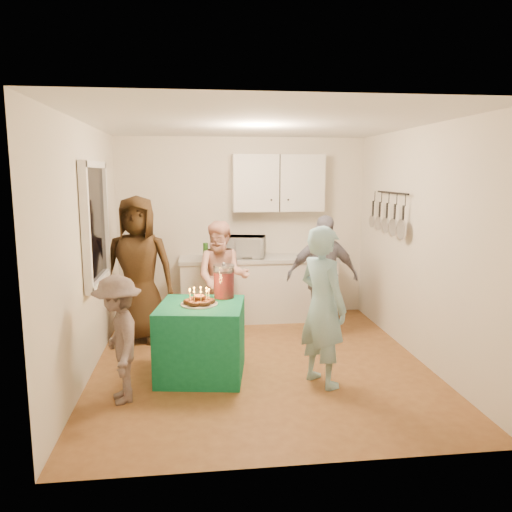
{
  "coord_description": "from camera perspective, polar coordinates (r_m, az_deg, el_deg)",
  "views": [
    {
      "loc": [
        -0.68,
        -5.25,
        2.08
      ],
      "look_at": [
        0.0,
        0.35,
        1.15
      ],
      "focal_mm": 35.0,
      "sensor_mm": 36.0,
      "label": 1
    }
  ],
  "objects": [
    {
      "name": "woman_back_right",
      "position": [
        6.39,
        7.61,
        -2.4
      ],
      "size": [
        0.93,
        0.39,
        1.57
      ],
      "primitive_type": "imported",
      "rotation": [
        0.0,
        0.0,
        0.01
      ],
      "color": "black",
      "rests_on": "floor"
    },
    {
      "name": "back_wall",
      "position": [
        7.32,
        -1.56,
        3.25
      ],
      "size": [
        3.6,
        3.6,
        0.0
      ],
      "primitive_type": "plane",
      "color": "silver",
      "rests_on": "floor"
    },
    {
      "name": "counter",
      "position": [
        7.2,
        0.28,
        -3.89
      ],
      "size": [
        2.2,
        0.58,
        0.86
      ],
      "primitive_type": "cube",
      "color": "white",
      "rests_on": "floor"
    },
    {
      "name": "countertop",
      "position": [
        7.11,
        0.28,
        -0.31
      ],
      "size": [
        2.24,
        0.62,
        0.05
      ],
      "primitive_type": "cube",
      "color": "beige",
      "rests_on": "counter"
    },
    {
      "name": "man_birthday",
      "position": [
        4.96,
        7.61,
        -5.72
      ],
      "size": [
        0.61,
        0.69,
        1.59
      ],
      "primitive_type": "imported",
      "rotation": [
        0.0,
        0.0,
        2.07
      ],
      "color": "#97CBDB",
      "rests_on": "floor"
    },
    {
      "name": "donut_cake",
      "position": [
        5.13,
        -6.52,
        -4.59
      ],
      "size": [
        0.38,
        0.38,
        0.18
      ],
      "primitive_type": null,
      "color": "#381C0C",
      "rests_on": "party_table"
    },
    {
      "name": "pot_rack",
      "position": [
        6.43,
        15.05,
        4.77
      ],
      "size": [
        0.12,
        1.0,
        0.6
      ],
      "primitive_type": "cube",
      "color": "black",
      "rests_on": "right_wall"
    },
    {
      "name": "microwave",
      "position": [
        7.06,
        -1.23,
        1.06
      ],
      "size": [
        0.61,
        0.48,
        0.3
      ],
      "primitive_type": "imported",
      "rotation": [
        0.0,
        0.0,
        -0.22
      ],
      "color": "white",
      "rests_on": "countertop"
    },
    {
      "name": "party_table",
      "position": [
        5.27,
        -6.26,
        -9.51
      ],
      "size": [
        0.97,
        0.97,
        0.76
      ],
      "primitive_type": "cube",
      "rotation": [
        0.0,
        0.0,
        -0.15
      ],
      "color": "#117347",
      "rests_on": "floor"
    },
    {
      "name": "ceiling",
      "position": [
        5.32,
        0.47,
        14.97
      ],
      "size": [
        4.0,
        4.0,
        0.0
      ],
      "primitive_type": "plane",
      "color": "white",
      "rests_on": "floor"
    },
    {
      "name": "woman_back_left",
      "position": [
        6.37,
        -13.3,
        -1.47
      ],
      "size": [
        0.95,
        0.68,
        1.82
      ],
      "primitive_type": "imported",
      "rotation": [
        0.0,
        0.0,
        -0.11
      ],
      "color": "#563718",
      "rests_on": "floor"
    },
    {
      "name": "upper_cabinet",
      "position": [
        7.2,
        2.53,
        8.33
      ],
      "size": [
        1.3,
        0.3,
        0.8
      ],
      "primitive_type": "cube",
      "color": "white",
      "rests_on": "back_wall"
    },
    {
      "name": "child_near_left",
      "position": [
        4.77,
        -15.44,
        -9.15
      ],
      "size": [
        0.63,
        0.86,
        1.19
      ],
      "primitive_type": "imported",
      "rotation": [
        0.0,
        0.0,
        -1.31
      ],
      "color": "#5B4C49",
      "rests_on": "floor"
    },
    {
      "name": "window_night",
      "position": [
        5.68,
        -18.0,
        3.55
      ],
      "size": [
        0.04,
        1.0,
        1.2
      ],
      "primitive_type": "cube",
      "color": "black",
      "rests_on": "left_wall"
    },
    {
      "name": "right_wall",
      "position": [
        5.86,
        18.2,
        1.24
      ],
      "size": [
        4.0,
        4.0,
        0.0
      ],
      "primitive_type": "plane",
      "color": "silver",
      "rests_on": "floor"
    },
    {
      "name": "left_wall",
      "position": [
        5.42,
        -18.77,
        0.59
      ],
      "size": [
        4.0,
        4.0,
        0.0
      ],
      "primitive_type": "plane",
      "color": "silver",
      "rests_on": "floor"
    },
    {
      "name": "punch_jar",
      "position": [
        5.38,
        -3.69,
        -3.01
      ],
      "size": [
        0.22,
        0.22,
        0.34
      ],
      "primitive_type": "cylinder",
      "color": "#AD0D18",
      "rests_on": "party_table"
    },
    {
      "name": "floor",
      "position": [
        5.69,
        0.44,
        -12.09
      ],
      "size": [
        4.0,
        4.0,
        0.0
      ],
      "primitive_type": "plane",
      "color": "brown",
      "rests_on": "ground"
    },
    {
      "name": "woman_back_center",
      "position": [
        6.48,
        -3.85,
        -2.55
      ],
      "size": [
        0.81,
        0.69,
        1.49
      ],
      "primitive_type": "imported",
      "rotation": [
        0.0,
        0.0,
        -0.19
      ],
      "color": "#EB897A",
      "rests_on": "floor"
    }
  ]
}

